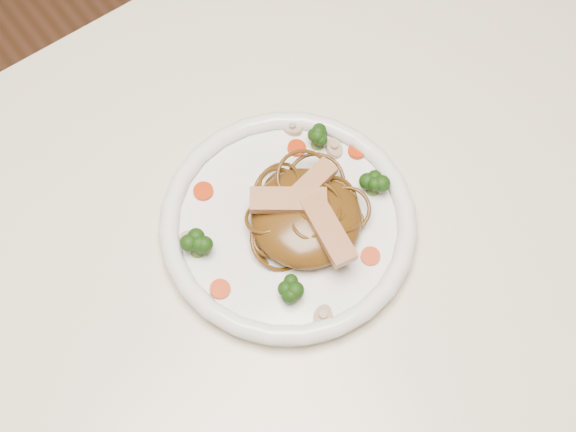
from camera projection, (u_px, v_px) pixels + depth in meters
table at (250, 339)px, 0.83m from camera, size 1.20×0.80×0.75m
plate at (288, 226)px, 0.77m from camera, size 0.29×0.29×0.02m
noodle_mound at (306, 218)px, 0.75m from camera, size 0.11×0.11×0.04m
chicken_a at (309, 185)px, 0.74m from camera, size 0.06×0.03×0.01m
chicken_b at (288, 200)px, 0.74m from camera, size 0.07×0.06×0.01m
chicken_c at (328, 230)px, 0.72m from camera, size 0.04×0.08×0.01m
broccoli_0 at (318, 137)px, 0.79m from camera, size 0.04×0.04×0.03m
broccoli_1 at (196, 246)px, 0.74m from camera, size 0.03×0.03×0.03m
broccoli_2 at (291, 288)px, 0.72m from camera, size 0.03×0.03×0.03m
broccoli_3 at (374, 184)px, 0.77m from camera, size 0.03×0.03×0.03m
carrot_0 at (297, 148)px, 0.80m from camera, size 0.02×0.02×0.00m
carrot_1 at (220, 289)px, 0.73m from camera, size 0.02×0.02×0.00m
carrot_2 at (357, 151)px, 0.80m from camera, size 0.02×0.02×0.00m
carrot_3 at (203, 191)px, 0.78m from camera, size 0.03×0.03×0.00m
carrot_4 at (370, 256)px, 0.75m from camera, size 0.02×0.02×0.00m
mushroom_0 at (323, 317)px, 0.72m from camera, size 0.03×0.03×0.01m
mushroom_1 at (334, 148)px, 0.80m from camera, size 0.03×0.03×0.01m
mushroom_2 at (191, 239)px, 0.75m from camera, size 0.03×0.03×0.01m
mushroom_3 at (292, 128)px, 0.81m from camera, size 0.03×0.03×0.01m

